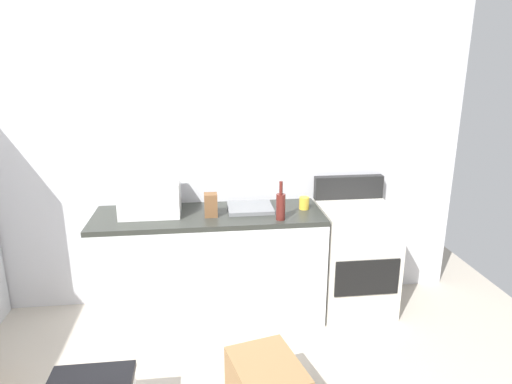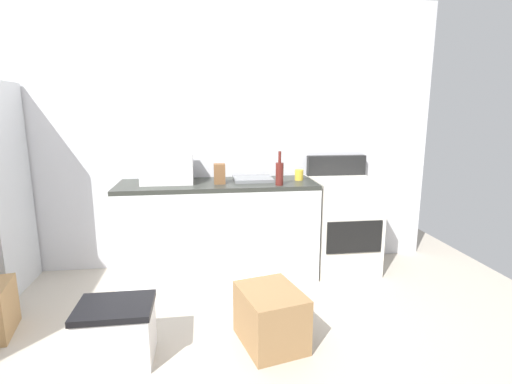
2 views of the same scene
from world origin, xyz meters
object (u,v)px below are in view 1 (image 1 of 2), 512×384
object	(u,v)px
wine_bottle	(281,206)
knife_block	(211,205)
coffee_mug	(304,203)
microwave	(150,197)
stove_oven	(354,256)

from	to	relation	value
wine_bottle	knife_block	size ratio (longest dim) A/B	1.67
coffee_mug	knife_block	bearing A→B (deg)	-173.84
microwave	wine_bottle	bearing A→B (deg)	-14.54
microwave	coffee_mug	distance (m)	1.22
stove_oven	knife_block	xyz separation A→B (m)	(-1.20, -0.07, 0.52)
stove_oven	coffee_mug	xyz separation A→B (m)	(-0.45, 0.02, 0.48)
microwave	knife_block	world-z (taller)	microwave
stove_oven	knife_block	size ratio (longest dim) A/B	6.11
stove_oven	microwave	bearing A→B (deg)	178.43
coffee_mug	stove_oven	bearing A→B (deg)	-1.94
microwave	wine_bottle	size ratio (longest dim) A/B	1.53
wine_bottle	coffee_mug	bearing A→B (deg)	44.00
coffee_mug	knife_block	xyz separation A→B (m)	(-0.75, -0.08, 0.04)
microwave	knife_block	size ratio (longest dim) A/B	2.56
microwave	knife_block	bearing A→B (deg)	-13.50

